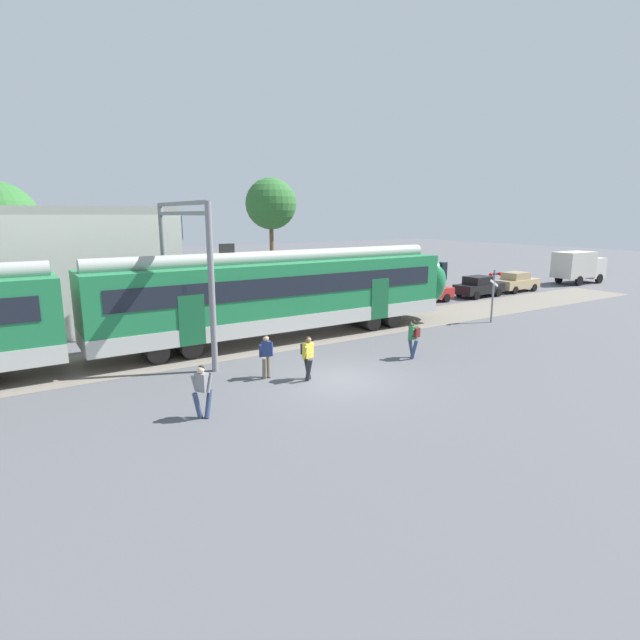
{
  "coord_description": "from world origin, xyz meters",
  "views": [
    {
      "loc": [
        -10.1,
        -14.5,
        6.01
      ],
      "look_at": [
        1.08,
        3.01,
        1.6
      ],
      "focal_mm": 28.0,
      "sensor_mm": 36.0,
      "label": 1
    }
  ],
  "objects_px": {
    "parked_car_red": "(425,291)",
    "pedestrian_green": "(414,336)",
    "crossing_signal": "(494,287)",
    "pedestrian_yellow": "(308,354)",
    "pedestrian_grey": "(203,387)",
    "box_truck": "(579,266)",
    "pedestrian_navy": "(266,352)",
    "parked_car_black": "(479,286)",
    "parked_car_tan": "(516,282)"
  },
  "relations": [
    {
      "from": "pedestrian_green",
      "to": "box_truck",
      "type": "bearing_deg",
      "value": 18.66
    },
    {
      "from": "parked_car_red",
      "to": "pedestrian_green",
      "type": "bearing_deg",
      "value": -136.3
    },
    {
      "from": "parked_car_tan",
      "to": "crossing_signal",
      "type": "bearing_deg",
      "value": -149.28
    },
    {
      "from": "parked_car_black",
      "to": "parked_car_tan",
      "type": "xyz_separation_m",
      "value": [
        4.58,
        0.16,
        0.0
      ]
    },
    {
      "from": "pedestrian_grey",
      "to": "box_truck",
      "type": "height_order",
      "value": "box_truck"
    },
    {
      "from": "crossing_signal",
      "to": "pedestrian_navy",
      "type": "bearing_deg",
      "value": -172.68
    },
    {
      "from": "pedestrian_yellow",
      "to": "crossing_signal",
      "type": "distance_m",
      "value": 14.33
    },
    {
      "from": "pedestrian_grey",
      "to": "pedestrian_yellow",
      "type": "distance_m",
      "value": 4.67
    },
    {
      "from": "pedestrian_yellow",
      "to": "parked_car_black",
      "type": "xyz_separation_m",
      "value": [
        20.56,
        9.43,
        -0.21
      ]
    },
    {
      "from": "pedestrian_yellow",
      "to": "crossing_signal",
      "type": "relative_size",
      "value": 0.56
    },
    {
      "from": "parked_car_red",
      "to": "parked_car_black",
      "type": "xyz_separation_m",
      "value": [
        5.06,
        -0.38,
        0.0
      ]
    },
    {
      "from": "parked_car_black",
      "to": "pedestrian_grey",
      "type": "bearing_deg",
      "value": -156.69
    },
    {
      "from": "parked_car_red",
      "to": "parked_car_black",
      "type": "bearing_deg",
      "value": -4.28
    },
    {
      "from": "pedestrian_navy",
      "to": "parked_car_red",
      "type": "height_order",
      "value": "pedestrian_navy"
    },
    {
      "from": "pedestrian_grey",
      "to": "parked_car_tan",
      "type": "distance_m",
      "value": 31.58
    },
    {
      "from": "pedestrian_yellow",
      "to": "box_truck",
      "type": "bearing_deg",
      "value": 15.92
    },
    {
      "from": "pedestrian_navy",
      "to": "pedestrian_green",
      "type": "height_order",
      "value": "same"
    },
    {
      "from": "pedestrian_grey",
      "to": "crossing_signal",
      "type": "relative_size",
      "value": 0.56
    },
    {
      "from": "box_truck",
      "to": "crossing_signal",
      "type": "distance_m",
      "value": 20.85
    },
    {
      "from": "pedestrian_green",
      "to": "parked_car_black",
      "type": "relative_size",
      "value": 0.41
    },
    {
      "from": "pedestrian_yellow",
      "to": "box_truck",
      "type": "relative_size",
      "value": 0.31
    },
    {
      "from": "pedestrian_grey",
      "to": "pedestrian_yellow",
      "type": "bearing_deg",
      "value": 16.8
    },
    {
      "from": "pedestrian_green",
      "to": "pedestrian_grey",
      "type": "bearing_deg",
      "value": -172.13
    },
    {
      "from": "pedestrian_navy",
      "to": "parked_car_tan",
      "type": "relative_size",
      "value": 0.41
    },
    {
      "from": "parked_car_black",
      "to": "crossing_signal",
      "type": "xyz_separation_m",
      "value": [
        -6.58,
        -6.47,
        1.23
      ]
    },
    {
      "from": "pedestrian_green",
      "to": "pedestrian_navy",
      "type": "bearing_deg",
      "value": 170.9
    },
    {
      "from": "parked_car_black",
      "to": "crossing_signal",
      "type": "bearing_deg",
      "value": -135.47
    },
    {
      "from": "pedestrian_yellow",
      "to": "box_truck",
      "type": "distance_m",
      "value": 35.09
    },
    {
      "from": "pedestrian_green",
      "to": "crossing_signal",
      "type": "distance_m",
      "value": 9.31
    },
    {
      "from": "parked_car_black",
      "to": "box_truck",
      "type": "bearing_deg",
      "value": 0.81
    },
    {
      "from": "pedestrian_green",
      "to": "crossing_signal",
      "type": "relative_size",
      "value": 0.56
    },
    {
      "from": "parked_car_red",
      "to": "box_truck",
      "type": "distance_m",
      "value": 18.26
    },
    {
      "from": "pedestrian_green",
      "to": "box_truck",
      "type": "distance_m",
      "value": 30.1
    },
    {
      "from": "pedestrian_grey",
      "to": "pedestrian_navy",
      "type": "distance_m",
      "value": 4.05
    },
    {
      "from": "pedestrian_grey",
      "to": "crossing_signal",
      "type": "distance_m",
      "value": 18.99
    },
    {
      "from": "parked_car_black",
      "to": "parked_car_tan",
      "type": "relative_size",
      "value": 1.0
    },
    {
      "from": "pedestrian_navy",
      "to": "parked_car_red",
      "type": "bearing_deg",
      "value": 27.79
    },
    {
      "from": "pedestrian_green",
      "to": "parked_car_tan",
      "type": "relative_size",
      "value": 0.41
    },
    {
      "from": "pedestrian_navy",
      "to": "box_truck",
      "type": "height_order",
      "value": "box_truck"
    },
    {
      "from": "box_truck",
      "to": "crossing_signal",
      "type": "height_order",
      "value": "crossing_signal"
    },
    {
      "from": "box_truck",
      "to": "crossing_signal",
      "type": "bearing_deg",
      "value": -161.38
    },
    {
      "from": "pedestrian_grey",
      "to": "pedestrian_navy",
      "type": "xyz_separation_m",
      "value": [
        3.29,
        2.37,
        0.0
      ]
    },
    {
      "from": "parked_car_black",
      "to": "pedestrian_navy",
      "type": "bearing_deg",
      "value": -158.84
    },
    {
      "from": "pedestrian_yellow",
      "to": "pedestrian_green",
      "type": "distance_m",
      "value": 5.23
    },
    {
      "from": "box_truck",
      "to": "crossing_signal",
      "type": "xyz_separation_m",
      "value": [
        -19.75,
        -6.65,
        0.44
      ]
    },
    {
      "from": "pedestrian_navy",
      "to": "box_truck",
      "type": "xyz_separation_m",
      "value": [
        34.93,
        8.6,
        0.58
      ]
    },
    {
      "from": "box_truck",
      "to": "pedestrian_navy",
      "type": "bearing_deg",
      "value": -166.16
    },
    {
      "from": "pedestrian_green",
      "to": "crossing_signal",
      "type": "bearing_deg",
      "value": 18.76
    },
    {
      "from": "pedestrian_navy",
      "to": "parked_car_tan",
      "type": "distance_m",
      "value": 27.7
    },
    {
      "from": "pedestrian_yellow",
      "to": "pedestrian_grey",
      "type": "bearing_deg",
      "value": -163.2
    }
  ]
}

